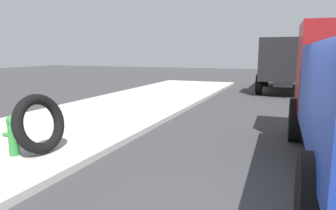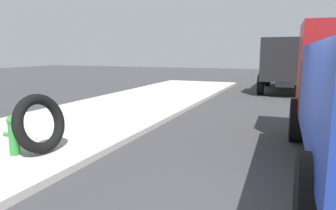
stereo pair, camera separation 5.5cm
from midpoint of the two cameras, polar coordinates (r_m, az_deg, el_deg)
fire_hydrant at (r=7.17m, az=-26.70°, el=-4.78°), size 0.23×0.53×0.85m
loose_tire at (r=7.04m, az=-22.73°, el=-3.18°), size 1.30×0.61×1.28m
dump_truck_yellow at (r=19.59m, az=20.72°, el=7.13°), size 7.00×2.80×3.00m
dump_truck_green at (r=28.35m, az=23.75°, el=7.52°), size 7.02×2.85×3.00m
dump_truck_gray at (r=41.53m, az=23.64°, el=7.95°), size 7.08×2.98×3.00m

